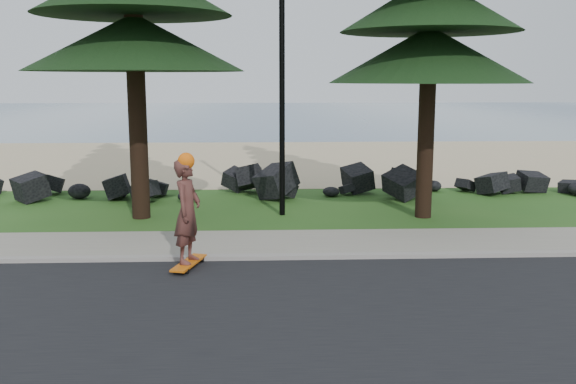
% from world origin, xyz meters
% --- Properties ---
extents(ground, '(160.00, 160.00, 0.00)m').
position_xyz_m(ground, '(0.00, 0.00, 0.00)').
color(ground, '#255219').
rests_on(ground, ground).
extents(road, '(160.00, 7.00, 0.02)m').
position_xyz_m(road, '(0.00, -4.50, 0.01)').
color(road, black).
rests_on(road, ground).
extents(kerb, '(160.00, 0.20, 0.10)m').
position_xyz_m(kerb, '(0.00, -0.90, 0.05)').
color(kerb, gray).
rests_on(kerb, ground).
extents(sidewalk, '(160.00, 2.00, 0.08)m').
position_xyz_m(sidewalk, '(0.00, 0.20, 0.04)').
color(sidewalk, gray).
rests_on(sidewalk, ground).
extents(beach_sand, '(160.00, 15.00, 0.01)m').
position_xyz_m(beach_sand, '(0.00, 14.50, 0.01)').
color(beach_sand, '#C9AE86').
rests_on(beach_sand, ground).
extents(ocean, '(160.00, 58.00, 0.01)m').
position_xyz_m(ocean, '(0.00, 51.00, 0.00)').
color(ocean, '#3E5B77').
rests_on(ocean, ground).
extents(seawall_boulders, '(60.00, 2.40, 1.10)m').
position_xyz_m(seawall_boulders, '(0.00, 5.60, 0.00)').
color(seawall_boulders, black).
rests_on(seawall_boulders, ground).
extents(lamp_post, '(0.25, 0.14, 8.14)m').
position_xyz_m(lamp_post, '(0.00, 3.20, 4.13)').
color(lamp_post, black).
rests_on(lamp_post, ground).
extents(skateboarder, '(0.62, 1.16, 2.10)m').
position_xyz_m(skateboarder, '(-1.84, -1.40, 1.05)').
color(skateboarder, '#D15E0C').
rests_on(skateboarder, ground).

